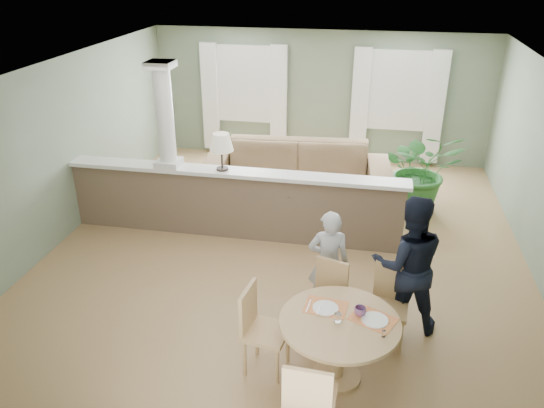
% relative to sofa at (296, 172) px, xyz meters
% --- Properties ---
extents(ground, '(8.00, 8.00, 0.00)m').
position_rel_sofa_xyz_m(ground, '(0.15, -1.83, -0.49)').
color(ground, '#A77F58').
rests_on(ground, ground).
extents(room_shell, '(7.02, 8.02, 2.71)m').
position_rel_sofa_xyz_m(room_shell, '(0.12, -1.20, 1.32)').
color(room_shell, gray).
rests_on(room_shell, ground).
extents(pony_wall, '(5.32, 0.38, 2.70)m').
position_rel_sofa_xyz_m(pony_wall, '(-0.83, -1.63, 0.22)').
color(pony_wall, brown).
rests_on(pony_wall, ground).
extents(sofa, '(3.44, 1.56, 0.98)m').
position_rel_sofa_xyz_m(sofa, '(0.00, 0.00, 0.00)').
color(sofa, olive).
rests_on(sofa, ground).
extents(houseplant, '(1.48, 1.33, 1.46)m').
position_rel_sofa_xyz_m(houseplant, '(2.17, -0.06, 0.24)').
color(houseplant, '#2D702C').
rests_on(houseplant, ground).
extents(dining_table, '(1.23, 1.23, 0.84)m').
position_rel_sofa_xyz_m(dining_table, '(1.12, -4.46, 0.10)').
color(dining_table, tan).
rests_on(dining_table, ground).
extents(chair_far_boy, '(0.52, 0.52, 0.92)m').
position_rel_sofa_xyz_m(chair_far_boy, '(0.92, -3.72, 0.02)').
color(chair_far_boy, tan).
rests_on(chair_far_boy, ground).
extents(chair_far_man, '(0.47, 0.47, 0.94)m').
position_rel_sofa_xyz_m(chair_far_man, '(1.63, -3.70, 0.03)').
color(chair_far_man, tan).
rests_on(chair_far_man, ground).
extents(chair_near, '(0.47, 0.47, 1.00)m').
position_rel_sofa_xyz_m(chair_near, '(0.92, -5.38, 0.06)').
color(chair_near, tan).
rests_on(chair_near, ground).
extents(chair_side, '(0.51, 0.51, 0.99)m').
position_rel_sofa_xyz_m(chair_side, '(0.28, -4.45, 0.06)').
color(chair_side, tan).
rests_on(chair_side, ground).
extents(child_person, '(0.55, 0.41, 1.38)m').
position_rel_sofa_xyz_m(child_person, '(0.89, -3.29, 0.20)').
color(child_person, '#A6A7AB').
rests_on(child_person, ground).
extents(man_person, '(0.92, 0.76, 1.71)m').
position_rel_sofa_xyz_m(man_person, '(1.80, -3.45, 0.37)').
color(man_person, black).
rests_on(man_person, ground).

